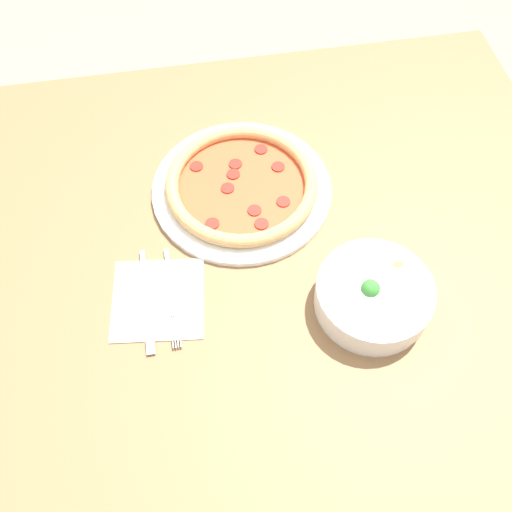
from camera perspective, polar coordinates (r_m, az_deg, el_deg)
ground_plane at (r=1.71m, az=0.92°, el=-12.67°), size 8.00×8.00×0.00m
dining_table at (r=1.12m, az=1.36°, el=-1.71°), size 1.24×1.07×0.73m
pizza at (r=1.11m, az=-1.44°, el=7.05°), size 0.35×0.35×0.04m
bowl at (r=0.98m, az=11.65°, el=-3.81°), size 0.20×0.20×0.07m
napkin at (r=1.01m, az=-9.75°, el=-4.28°), size 0.18×0.18×0.00m
fork at (r=1.00m, az=-8.46°, el=-3.88°), size 0.01×0.20×0.00m
knife at (r=1.01m, az=-10.93°, el=-3.91°), size 0.01×0.20×0.01m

